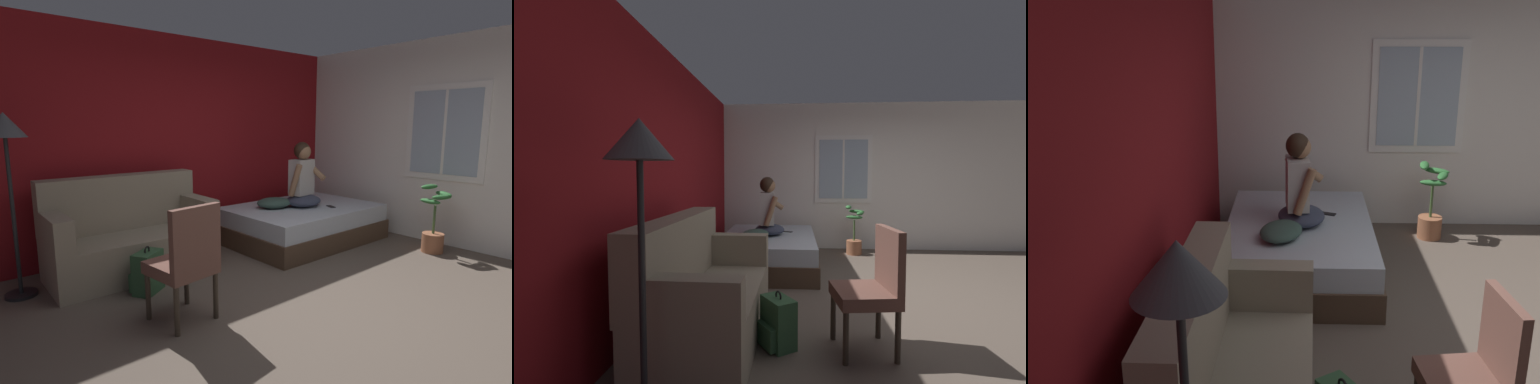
% 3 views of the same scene
% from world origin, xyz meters
% --- Properties ---
extents(ground_plane, '(40.00, 40.00, 0.00)m').
position_xyz_m(ground_plane, '(0.00, 0.00, 0.00)').
color(ground_plane, brown).
extents(wall_back_accent, '(10.35, 0.16, 2.70)m').
position_xyz_m(wall_back_accent, '(0.00, 2.71, 1.35)').
color(wall_back_accent, maroon).
rests_on(wall_back_accent, ground).
extents(wall_side_with_window, '(0.19, 6.66, 2.70)m').
position_xyz_m(wall_side_with_window, '(2.75, 0.01, 1.35)').
color(wall_side_with_window, silver).
rests_on(wall_side_with_window, ground).
extents(bed, '(2.05, 1.42, 0.48)m').
position_xyz_m(bed, '(1.38, 1.69, 0.24)').
color(bed, '#4C3828').
rests_on(bed, ground).
extents(couch, '(1.71, 0.85, 1.04)m').
position_xyz_m(couch, '(-0.92, 2.07, 0.39)').
color(couch, gray).
rests_on(couch, ground).
extents(side_chair, '(0.51, 0.51, 0.98)m').
position_xyz_m(side_chair, '(-1.03, 0.68, 0.53)').
color(side_chair, '#382D23').
rests_on(side_chair, ground).
extents(person_seated, '(0.56, 0.49, 0.88)m').
position_xyz_m(person_seated, '(1.38, 1.69, 0.84)').
color(person_seated, '#383D51').
rests_on(person_seated, bed).
extents(backpack, '(0.35, 0.34, 0.46)m').
position_xyz_m(backpack, '(-1.03, 1.43, 0.19)').
color(backpack, '#2D5133').
rests_on(backpack, ground).
extents(throw_pillow, '(0.57, 0.50, 0.14)m').
position_xyz_m(throw_pillow, '(1.00, 1.85, 0.55)').
color(throw_pillow, '#385147').
rests_on(throw_pillow, bed).
extents(cell_phone, '(0.11, 0.16, 0.01)m').
position_xyz_m(cell_phone, '(1.64, 1.40, 0.48)').
color(cell_phone, black).
rests_on(cell_phone, bed).
extents(floor_lamp, '(0.36, 0.36, 1.70)m').
position_xyz_m(floor_lamp, '(-1.98, 2.11, 1.43)').
color(floor_lamp, black).
rests_on(floor_lamp, ground).
extents(potted_plant, '(0.39, 0.37, 0.85)m').
position_xyz_m(potted_plant, '(2.25, 0.26, 0.30)').
color(potted_plant, '#995B3D').
rests_on(potted_plant, ground).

